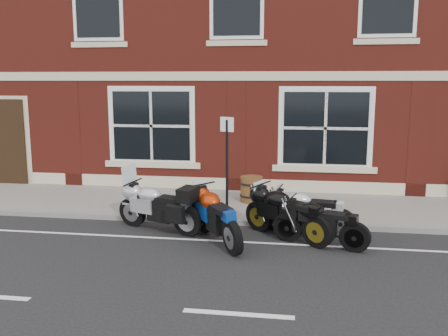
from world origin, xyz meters
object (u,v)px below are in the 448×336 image
(moto_sport_silver, at_px, (306,210))
(parking_sign, at_px, (227,160))
(moto_sport_black, at_px, (286,212))
(moto_sport_red, at_px, (217,214))
(moto_touring_silver, at_px, (157,205))
(barrel_planter, at_px, (251,189))
(moto_naked_black, at_px, (319,221))

(moto_sport_silver, height_order, parking_sign, parking_sign)
(moto_sport_black, distance_m, moto_sport_silver, 0.59)
(moto_sport_black, bearing_deg, parking_sign, 93.47)
(moto_sport_red, bearing_deg, moto_touring_silver, 125.05)
(moto_sport_black, distance_m, barrel_planter, 2.78)
(barrel_planter, bearing_deg, moto_sport_silver, -57.45)
(moto_touring_silver, xyz_separation_m, moto_naked_black, (3.49, -0.55, -0.07))
(moto_sport_red, relative_size, moto_sport_black, 1.08)
(moto_touring_silver, distance_m, moto_sport_red, 1.56)
(moto_touring_silver, xyz_separation_m, moto_sport_silver, (3.24, 0.26, -0.06))
(moto_touring_silver, xyz_separation_m, moto_sport_black, (2.83, -0.15, -0.01))
(moto_sport_black, relative_size, moto_sport_silver, 0.92)
(moto_sport_red, height_order, moto_sport_silver, moto_sport_red)
(moto_sport_black, bearing_deg, moto_sport_silver, -7.54)
(parking_sign, bearing_deg, moto_sport_silver, 2.22)
(moto_naked_black, bearing_deg, parking_sign, 76.49)
(moto_naked_black, bearing_deg, moto_sport_black, 78.71)
(moto_sport_black, height_order, parking_sign, parking_sign)
(moto_sport_black, bearing_deg, moto_naked_black, -83.29)
(moto_touring_silver, bearing_deg, moto_sport_black, -71.85)
(moto_touring_silver, height_order, moto_sport_silver, moto_touring_silver)
(barrel_planter, xyz_separation_m, parking_sign, (-0.41, -1.65, 1.02))
(barrel_planter, distance_m, parking_sign, 1.98)
(moto_touring_silver, bearing_deg, parking_sign, -39.57)
(barrel_planter, relative_size, parking_sign, 0.29)
(moto_touring_silver, distance_m, barrel_planter, 3.07)
(moto_sport_red, bearing_deg, barrel_planter, 50.42)
(moto_naked_black, bearing_deg, moto_sport_red, 111.42)
(moto_naked_black, distance_m, barrel_planter, 3.42)
(moto_touring_silver, relative_size, parking_sign, 0.89)
(moto_sport_black, height_order, moto_sport_silver, moto_sport_black)
(moto_naked_black, bearing_deg, moto_touring_silver, 100.85)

